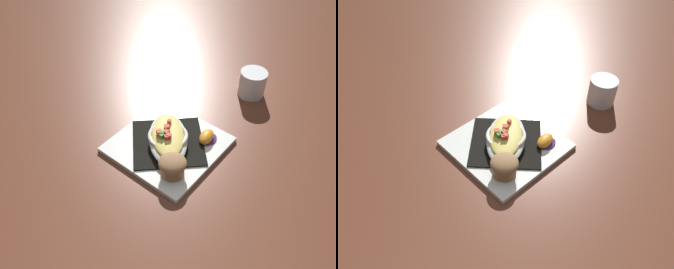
% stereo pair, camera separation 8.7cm
% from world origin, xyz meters
% --- Properties ---
extents(ground_plane, '(2.60, 2.60, 0.00)m').
position_xyz_m(ground_plane, '(0.00, 0.00, 0.00)').
color(ground_plane, brown).
extents(square_plate, '(0.28, 0.28, 0.01)m').
position_xyz_m(square_plate, '(0.00, 0.00, 0.01)').
color(square_plate, white).
rests_on(square_plate, ground_plane).
extents(folded_napkin, '(0.25, 0.25, 0.00)m').
position_xyz_m(folded_napkin, '(0.00, 0.00, 0.01)').
color(folded_napkin, black).
rests_on(folded_napkin, square_plate).
extents(gratin_dish, '(0.19, 0.20, 0.04)m').
position_xyz_m(gratin_dish, '(-0.00, 0.00, 0.03)').
color(gratin_dish, silver).
rests_on(gratin_dish, folded_napkin).
extents(muffin, '(0.07, 0.07, 0.05)m').
position_xyz_m(muffin, '(-0.06, -0.08, 0.04)').
color(muffin, '#976741').
rests_on(muffin, square_plate).
extents(orange_garnish, '(0.06, 0.05, 0.02)m').
position_xyz_m(orange_garnish, '(0.08, -0.06, 0.02)').
color(orange_garnish, '#542A68').
rests_on(orange_garnish, square_plate).
extents(coffee_mug, '(0.10, 0.08, 0.08)m').
position_xyz_m(coffee_mug, '(0.33, -0.02, 0.03)').
color(coffee_mug, white).
rests_on(coffee_mug, ground_plane).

